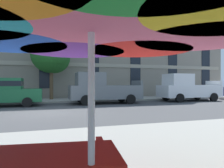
{
  "coord_description": "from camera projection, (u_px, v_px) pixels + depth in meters",
  "views": [
    {
      "loc": [
        0.09,
        -10.73,
        1.46
      ],
      "look_at": [
        4.45,
        3.2,
        1.4
      ],
      "focal_mm": 33.53,
      "sensor_mm": 36.0,
      "label": 1
    }
  ],
  "objects": [
    {
      "name": "pickup_white",
      "position": [
        187.0,
        88.0,
        17.04
      ],
      "size": [
        5.1,
        2.12,
        2.2
      ],
      "color": "silver",
      "rests_on": "ground"
    },
    {
      "name": "pickup_gray",
      "position": [
        102.0,
        89.0,
        14.9
      ],
      "size": [
        5.1,
        2.12,
        2.2
      ],
      "color": "slate",
      "rests_on": "ground"
    },
    {
      "name": "patio_umbrella",
      "position": [
        91.0,
        9.0,
        1.76
      ],
      "size": [
        3.65,
        3.65,
        2.34
      ],
      "color": "silver",
      "rests_on": "ground"
    },
    {
      "name": "sidewalk_far",
      "position": [
        46.0,
        101.0,
        16.71
      ],
      "size": [
        56.0,
        3.6,
        0.12
      ],
      "primitive_type": "cube",
      "color": "#9E998E",
      "rests_on": "ground"
    },
    {
      "name": "street_tree_middle",
      "position": [
        52.0,
        55.0,
        17.25
      ],
      "size": [
        3.23,
        3.21,
        5.43
      ],
      "color": "brown",
      "rests_on": "ground"
    },
    {
      "name": "apartment_building",
      "position": [
        46.0,
        14.0,
        24.49
      ],
      "size": [
        39.54,
        12.08,
        19.2
      ],
      "color": "gray",
      "rests_on": "ground"
    },
    {
      "name": "sedan_green",
      "position": [
        4.0,
        91.0,
        13.02
      ],
      "size": [
        4.4,
        1.98,
        1.78
      ],
      "color": "#195933",
      "rests_on": "ground"
    },
    {
      "name": "ground_plane",
      "position": [
        45.0,
        113.0,
        10.22
      ],
      "size": [
        120.0,
        120.0,
        0.0
      ],
      "primitive_type": "plane",
      "color": "#424244"
    }
  ]
}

